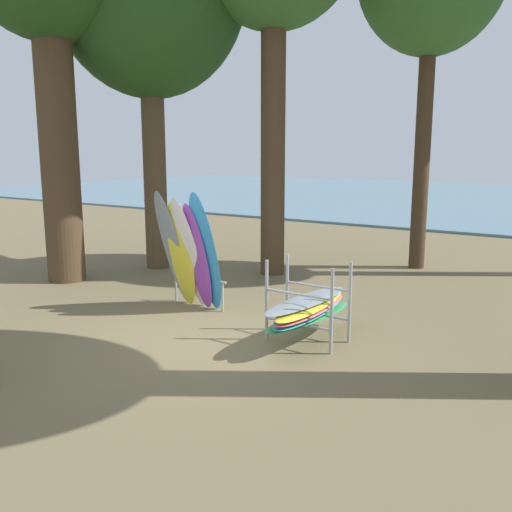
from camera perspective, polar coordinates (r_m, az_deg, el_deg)
The scene contains 3 objects.
ground_plane at distance 8.54m, azimuth -5.36°, elevation -8.69°, with size 80.00×80.00×0.00m, color brown.
leaning_board_pile at distance 9.97m, azimuth -7.03°, elevation 0.24°, with size 1.40×0.78×2.19m.
board_storage_rack at distance 8.32m, azimuth 5.59°, elevation -5.45°, with size 1.15×2.13×1.25m.
Camera 1 is at (5.20, -6.17, 2.82)m, focal length 38.26 mm.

